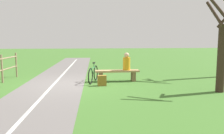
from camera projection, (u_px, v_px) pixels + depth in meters
ground_plane at (70, 84)px, 9.61m from camera, size 80.00×80.00×0.00m
paved_path at (25, 116)px, 5.57m from camera, size 3.96×36.07×0.02m
path_centre_line at (25, 115)px, 5.57m from camera, size 1.35×31.98×0.00m
bench at (117, 73)px, 10.21m from camera, size 1.99×0.44×0.51m
person_seated at (127, 62)px, 10.20m from camera, size 0.33×0.33×0.80m
bicycle at (93, 74)px, 9.99m from camera, size 0.50×1.61×0.88m
backpack at (102, 81)px, 9.24m from camera, size 0.37×0.28×0.43m
tree_by_path at (221, 52)px, 7.97m from camera, size 1.07×1.07×3.41m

